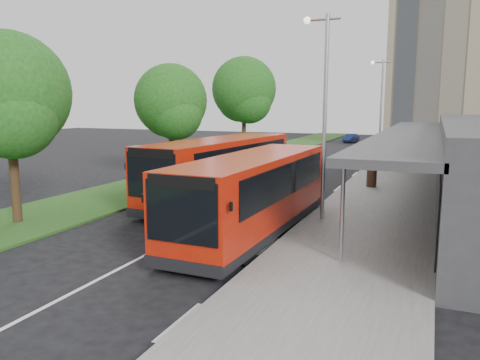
{
  "coord_description": "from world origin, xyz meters",
  "views": [
    {
      "loc": [
        8.27,
        -16.4,
        4.73
      ],
      "look_at": [
        0.57,
        2.03,
        1.5
      ],
      "focal_mm": 35.0,
      "sensor_mm": 36.0,
      "label": 1
    }
  ],
  "objects_px": {
    "tree_near": "(10,101)",
    "lamp_post_near": "(323,105)",
    "litter_bin": "(372,178)",
    "tree_mid": "(171,105)",
    "bus_second": "(220,170)",
    "lamp_post_far": "(380,105)",
    "car_far": "(351,138)",
    "bollard": "(393,162)",
    "bus_main": "(254,194)",
    "car_near": "(373,142)",
    "tree_far": "(244,93)"
  },
  "relations": [
    {
      "from": "tree_near",
      "to": "bus_main",
      "type": "height_order",
      "value": "tree_near"
    },
    {
      "from": "tree_mid",
      "to": "car_far",
      "type": "distance_m",
      "value": 35.2
    },
    {
      "from": "lamp_post_near",
      "to": "bus_second",
      "type": "xyz_separation_m",
      "value": [
        -5.49,
        2.19,
        -3.14
      ]
    },
    {
      "from": "car_far",
      "to": "tree_near",
      "type": "bearing_deg",
      "value": -86.67
    },
    {
      "from": "tree_mid",
      "to": "lamp_post_near",
      "type": "distance_m",
      "value": 13.17
    },
    {
      "from": "tree_near",
      "to": "car_far",
      "type": "distance_m",
      "value": 47.05
    },
    {
      "from": "bus_second",
      "to": "litter_bin",
      "type": "xyz_separation_m",
      "value": [
        6.47,
        6.25,
        -0.93
      ]
    },
    {
      "from": "bollard",
      "to": "car_far",
      "type": "relative_size",
      "value": 0.32
    },
    {
      "from": "lamp_post_far",
      "to": "tree_far",
      "type": "bearing_deg",
      "value": -175.13
    },
    {
      "from": "lamp_post_near",
      "to": "lamp_post_far",
      "type": "height_order",
      "value": "same"
    },
    {
      "from": "tree_near",
      "to": "lamp_post_near",
      "type": "distance_m",
      "value": 12.18
    },
    {
      "from": "bollard",
      "to": "car_near",
      "type": "distance_m",
      "value": 20.43
    },
    {
      "from": "bus_main",
      "to": "litter_bin",
      "type": "xyz_separation_m",
      "value": [
        2.82,
        11.15,
        -0.84
      ]
    },
    {
      "from": "bollard",
      "to": "car_near",
      "type": "bearing_deg",
      "value": 100.77
    },
    {
      "from": "bus_main",
      "to": "car_far",
      "type": "height_order",
      "value": "bus_main"
    },
    {
      "from": "tree_far",
      "to": "bus_second",
      "type": "relative_size",
      "value": 0.79
    },
    {
      "from": "bus_second",
      "to": "litter_bin",
      "type": "height_order",
      "value": "bus_second"
    },
    {
      "from": "lamp_post_far",
      "to": "bollard",
      "type": "bearing_deg",
      "value": -67.54
    },
    {
      "from": "tree_near",
      "to": "litter_bin",
      "type": "xyz_separation_m",
      "value": [
        12.1,
        13.38,
        -4.22
      ]
    },
    {
      "from": "tree_mid",
      "to": "car_near",
      "type": "distance_m",
      "value": 30.99
    },
    {
      "from": "tree_near",
      "to": "lamp_post_far",
      "type": "height_order",
      "value": "lamp_post_far"
    },
    {
      "from": "tree_far",
      "to": "bus_second",
      "type": "xyz_separation_m",
      "value": [
        5.63,
        -16.87,
        -4.08
      ]
    },
    {
      "from": "bollard",
      "to": "car_far",
      "type": "distance_m",
      "value": 26.17
    },
    {
      "from": "bus_second",
      "to": "car_far",
      "type": "relative_size",
      "value": 3.41
    },
    {
      "from": "tree_near",
      "to": "car_near",
      "type": "height_order",
      "value": "tree_near"
    },
    {
      "from": "tree_near",
      "to": "car_far",
      "type": "xyz_separation_m",
      "value": [
        5.43,
        46.53,
        -4.34
      ]
    },
    {
      "from": "tree_near",
      "to": "car_far",
      "type": "height_order",
      "value": "tree_near"
    },
    {
      "from": "tree_far",
      "to": "car_near",
      "type": "bearing_deg",
      "value": 63.23
    },
    {
      "from": "bus_main",
      "to": "litter_bin",
      "type": "height_order",
      "value": "bus_main"
    },
    {
      "from": "bus_second",
      "to": "car_near",
      "type": "bearing_deg",
      "value": 89.57
    },
    {
      "from": "lamp_post_near",
      "to": "bus_main",
      "type": "height_order",
      "value": "lamp_post_near"
    },
    {
      "from": "tree_mid",
      "to": "car_near",
      "type": "relative_size",
      "value": 2.25
    },
    {
      "from": "bus_second",
      "to": "car_near",
      "type": "height_order",
      "value": "bus_second"
    },
    {
      "from": "bus_main",
      "to": "car_far",
      "type": "xyz_separation_m",
      "value": [
        -3.85,
        44.29,
        -0.96
      ]
    },
    {
      "from": "tree_near",
      "to": "lamp_post_far",
      "type": "relative_size",
      "value": 0.94
    },
    {
      "from": "lamp_post_near",
      "to": "tree_mid",
      "type": "bearing_deg",
      "value": 147.64
    },
    {
      "from": "car_near",
      "to": "car_far",
      "type": "xyz_separation_m",
      "value": [
        -3.36,
        5.1,
        -0.01
      ]
    },
    {
      "from": "tree_far",
      "to": "bus_main",
      "type": "xyz_separation_m",
      "value": [
        9.28,
        -21.76,
        -4.16
      ]
    },
    {
      "from": "tree_mid",
      "to": "bollard",
      "type": "bearing_deg",
      "value": 36.58
    },
    {
      "from": "tree_far",
      "to": "bus_main",
      "type": "distance_m",
      "value": 24.02
    },
    {
      "from": "car_near",
      "to": "litter_bin",
      "type": "bearing_deg",
      "value": -81.2
    },
    {
      "from": "tree_near",
      "to": "bus_second",
      "type": "xyz_separation_m",
      "value": [
        5.63,
        7.13,
        -3.29
      ]
    },
    {
      "from": "bollard",
      "to": "car_far",
      "type": "xyz_separation_m",
      "value": [
        -7.18,
        25.17,
        -0.13
      ]
    },
    {
      "from": "car_far",
      "to": "bus_main",
      "type": "bearing_deg",
      "value": -75.05
    },
    {
      "from": "lamp_post_near",
      "to": "car_near",
      "type": "height_order",
      "value": "lamp_post_near"
    },
    {
      "from": "tree_far",
      "to": "lamp_post_far",
      "type": "distance_m",
      "value": 11.21
    },
    {
      "from": "bus_main",
      "to": "car_far",
      "type": "bearing_deg",
      "value": 96.26
    },
    {
      "from": "litter_bin",
      "to": "car_far",
      "type": "distance_m",
      "value": 33.81
    },
    {
      "from": "tree_near",
      "to": "litter_bin",
      "type": "height_order",
      "value": "tree_near"
    },
    {
      "from": "bus_main",
      "to": "litter_bin",
      "type": "distance_m",
      "value": 11.53
    }
  ]
}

